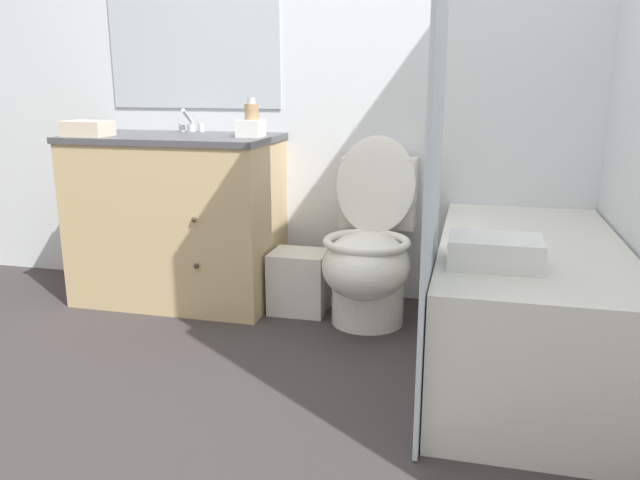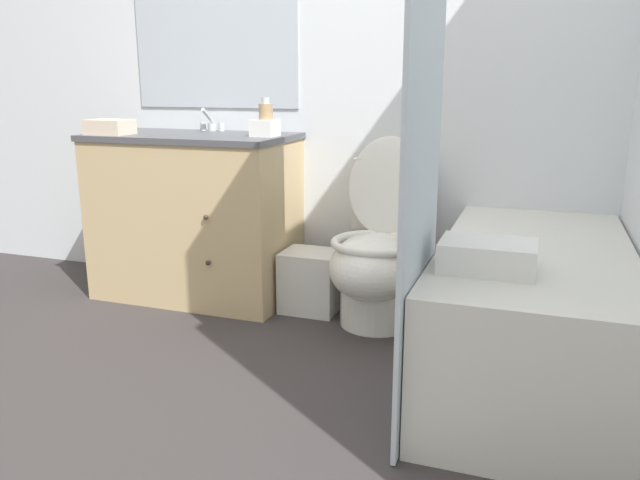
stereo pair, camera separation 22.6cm
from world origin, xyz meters
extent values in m
plane|color=#383333|center=(0.00, 0.00, 0.00)|extent=(14.00, 14.00, 0.00)
cube|color=silver|center=(0.00, 1.58, 1.25)|extent=(8.00, 0.05, 2.50)
cube|color=#B2BCC6|center=(-0.76, 1.55, 1.44)|extent=(0.95, 0.01, 0.93)
cube|color=tan|center=(-0.76, 1.28, 0.41)|extent=(1.00, 0.55, 0.82)
cube|color=#4C4C51|center=(-0.76, 1.28, 0.84)|extent=(1.02, 0.57, 0.03)
cylinder|color=silver|center=(-0.76, 1.28, 0.80)|extent=(0.34, 0.34, 0.10)
sphere|color=#382D23|center=(-0.54, 0.99, 0.49)|extent=(0.02, 0.02, 0.02)
sphere|color=#382D23|center=(-0.54, 0.99, 0.27)|extent=(0.02, 0.02, 0.02)
cylinder|color=silver|center=(-0.76, 1.49, 0.87)|extent=(0.04, 0.04, 0.04)
cylinder|color=silver|center=(-0.76, 1.45, 0.93)|extent=(0.02, 0.11, 0.09)
cylinder|color=silver|center=(-0.82, 1.49, 0.87)|extent=(0.03, 0.03, 0.04)
cylinder|color=silver|center=(-0.71, 1.49, 0.87)|extent=(0.03, 0.03, 0.04)
cylinder|color=silver|center=(0.24, 1.17, 0.11)|extent=(0.34, 0.34, 0.22)
ellipsoid|color=silver|center=(0.24, 1.11, 0.30)|extent=(0.40, 0.49, 0.30)
torus|color=silver|center=(0.24, 1.11, 0.41)|extent=(0.40, 0.40, 0.04)
cube|color=silver|center=(0.24, 1.45, 0.58)|extent=(0.36, 0.18, 0.34)
ellipsoid|color=silver|center=(0.24, 1.33, 0.64)|extent=(0.38, 0.14, 0.46)
cube|color=silver|center=(0.93, 0.84, 0.26)|extent=(0.68, 1.43, 0.52)
cube|color=#A5A7A2|center=(0.93, 0.84, 0.51)|extent=(0.56, 1.31, 0.01)
cube|color=silver|center=(0.57, 0.38, 1.00)|extent=(0.01, 0.57, 2.00)
cube|color=silver|center=(-0.11, 1.24, 0.15)|extent=(0.27, 0.23, 0.30)
cube|color=white|center=(-0.35, 1.26, 0.89)|extent=(0.11, 0.12, 0.08)
ellipsoid|color=white|center=(-0.35, 1.26, 0.95)|extent=(0.05, 0.04, 0.03)
cylinder|color=tan|center=(-0.34, 1.26, 0.93)|extent=(0.07, 0.07, 0.15)
cylinder|color=silver|center=(-0.34, 1.26, 1.02)|extent=(0.04, 0.04, 0.03)
cube|color=beige|center=(-1.13, 1.11, 0.89)|extent=(0.21, 0.16, 0.07)
cube|color=white|center=(0.78, 0.49, 0.57)|extent=(0.30, 0.22, 0.10)
camera|label=1|loc=(0.70, -1.58, 1.11)|focal=35.00mm
camera|label=2|loc=(0.91, -1.51, 1.11)|focal=35.00mm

